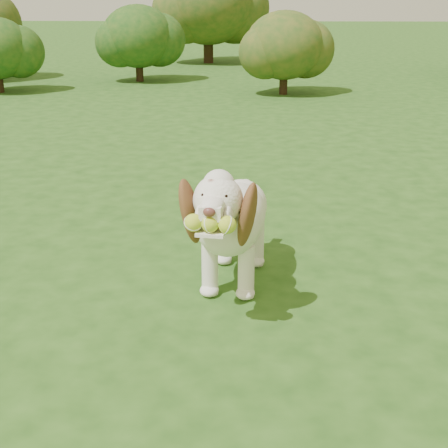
{
  "coord_description": "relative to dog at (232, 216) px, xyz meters",
  "views": [
    {
      "loc": [
        0.42,
        -3.15,
        1.69
      ],
      "look_at": [
        0.3,
        0.06,
        0.5
      ],
      "focal_mm": 50.0,
      "sensor_mm": 36.0,
      "label": 1
    }
  ],
  "objects": [
    {
      "name": "shrub_c",
      "position": [
        0.72,
        7.84,
        0.39
      ],
      "size": [
        1.39,
        1.39,
        1.44
      ],
      "color": "#382314",
      "rests_on": "ground"
    },
    {
      "name": "shrub_b",
      "position": [
        -2.14,
        9.49,
        0.43
      ],
      "size": [
        1.45,
        1.45,
        1.51
      ],
      "color": "#382314",
      "rests_on": "ground"
    },
    {
      "name": "ground",
      "position": [
        -0.34,
        -0.33,
        -0.45
      ],
      "size": [
        80.0,
        80.0,
        0.0
      ],
      "primitive_type": "plane",
      "color": "#214714",
      "rests_on": "ground"
    },
    {
      "name": "dog",
      "position": [
        0.0,
        0.0,
        0.0
      ],
      "size": [
        0.55,
        1.31,
        0.85
      ],
      "rotation": [
        0.0,
        0.0,
        -0.14
      ],
      "color": "white",
      "rests_on": "ground"
    },
    {
      "name": "shrub_i",
      "position": [
        -0.95,
        13.18,
        1.02
      ],
      "size": [
        2.42,
        2.42,
        2.51
      ],
      "color": "#382314",
      "rests_on": "ground"
    }
  ]
}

